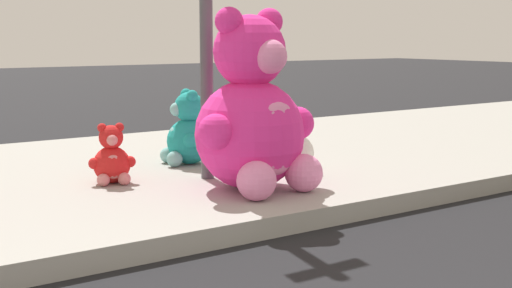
{
  "coord_description": "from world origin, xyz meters",
  "views": [
    {
      "loc": [
        -2.15,
        -0.79,
        1.36
      ],
      "look_at": [
        0.94,
        3.6,
        0.55
      ],
      "focal_mm": 50.43,
      "sensor_mm": 36.0,
      "label": 1
    }
  ],
  "objects_px": {
    "plush_white": "(295,147)",
    "plush_red": "(112,159)",
    "plush_teal": "(187,134)",
    "plush_pink_large": "(253,118)"
  },
  "relations": [
    {
      "from": "plush_white",
      "to": "plush_red",
      "type": "height_order",
      "value": "plush_white"
    },
    {
      "from": "plush_white",
      "to": "plush_red",
      "type": "bearing_deg",
      "value": 165.42
    },
    {
      "from": "plush_white",
      "to": "plush_teal",
      "type": "xyz_separation_m",
      "value": [
        -0.63,
        0.85,
        0.07
      ]
    },
    {
      "from": "plush_white",
      "to": "plush_red",
      "type": "relative_size",
      "value": 1.05
    },
    {
      "from": "plush_pink_large",
      "to": "plush_white",
      "type": "relative_size",
      "value": 2.71
    },
    {
      "from": "plush_white",
      "to": "plush_red",
      "type": "xyz_separation_m",
      "value": [
        -1.6,
        0.42,
        -0.01
      ]
    },
    {
      "from": "plush_pink_large",
      "to": "plush_white",
      "type": "distance_m",
      "value": 0.97
    },
    {
      "from": "plush_pink_large",
      "to": "plush_teal",
      "type": "distance_m",
      "value": 1.34
    },
    {
      "from": "plush_pink_large",
      "to": "plush_red",
      "type": "relative_size",
      "value": 2.85
    },
    {
      "from": "plush_teal",
      "to": "plush_pink_large",
      "type": "bearing_deg",
      "value": -96.36
    }
  ]
}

